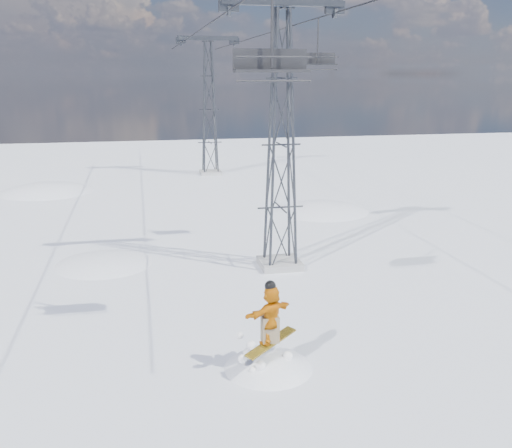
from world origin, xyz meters
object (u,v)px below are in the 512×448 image
at_px(lift_tower_near, 281,145).
at_px(snowboarder_jump, 268,416).
at_px(lift_tower_far, 209,110).
at_px(lift_chair_near, 271,63).

distance_m(lift_tower_near, snowboarder_jump, 11.61).
bearing_deg(snowboarder_jump, lift_tower_far, 85.72).
bearing_deg(lift_chair_near, lift_tower_far, 86.13).
height_order(lift_tower_near, lift_tower_far, same).
distance_m(snowboarder_jump, lift_chair_near, 10.45).
distance_m(lift_tower_far, lift_chair_near, 32.74).
xyz_separation_m(lift_tower_near, lift_chair_near, (-2.20, -7.51, 3.26)).
xyz_separation_m(snowboarder_jump, lift_chair_near, (0.33, 1.33, 10.36)).
xyz_separation_m(lift_tower_far, lift_chair_near, (-2.20, -32.51, 3.26)).
distance_m(lift_tower_near, lift_tower_far, 25.00).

